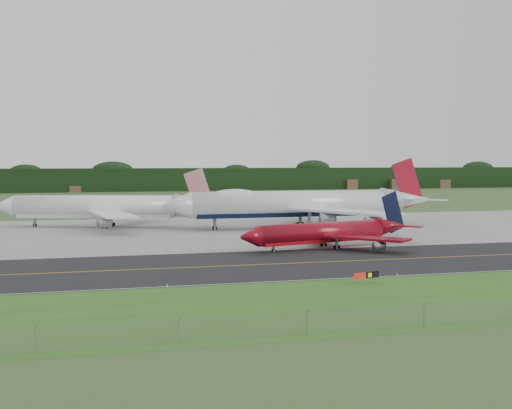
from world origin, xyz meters
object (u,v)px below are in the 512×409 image
object	(u,v)px
jet_ba_747	(299,204)
jet_red_737	(330,233)
jet_star_tail	(107,208)
taxiway_sign	(366,276)

from	to	relation	value
jet_ba_747	jet_red_737	bearing A→B (deg)	-100.54
jet_star_tail	jet_ba_747	bearing A→B (deg)	-17.61
jet_ba_747	taxiway_sign	xyz separation A→B (m)	(-16.54, -75.30, -4.67)
jet_ba_747	jet_star_tail	xyz separation A→B (m)	(-44.16, 14.01, -0.93)
jet_ba_747	jet_star_tail	bearing A→B (deg)	162.39
taxiway_sign	jet_ba_747	bearing A→B (deg)	77.61
jet_star_tail	taxiway_sign	world-z (taller)	jet_star_tail
taxiway_sign	jet_star_tail	bearing A→B (deg)	107.18
jet_ba_747	jet_star_tail	size ratio (longest dim) A/B	1.25
jet_star_tail	taxiway_sign	xyz separation A→B (m)	(27.62, -89.32, -3.74)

